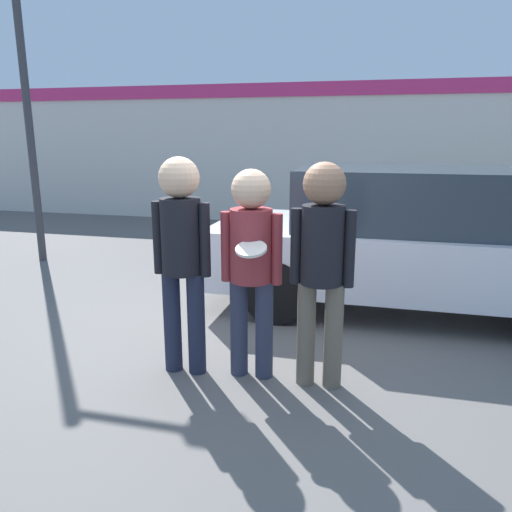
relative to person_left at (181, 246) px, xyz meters
name	(u,v)px	position (x,y,z in m)	size (l,w,h in m)	color
ground_plane	(253,357)	(0.50, 0.40, -1.12)	(56.00, 56.00, 0.00)	#5B5956
storefront_building	(334,154)	(0.50, 7.66, 0.47)	(24.00, 0.22, 3.12)	silver
person_left	(181,246)	(0.00, 0.00, 0.00)	(0.50, 0.33, 1.84)	#1E2338
person_middle_with_frisbee	(251,256)	(0.58, 0.06, -0.06)	(0.51, 0.53, 1.75)	#2D3347
person_right	(322,256)	(1.16, 0.03, -0.02)	(0.50, 0.33, 1.82)	#665B4C
parked_car_near	(406,240)	(1.89, 2.17, -0.30)	(4.50, 1.92, 1.64)	silver
street_lamp	(37,50)	(-3.49, 3.11, 2.10)	(1.40, 0.35, 5.14)	#38383D
shrub	(482,210)	(3.54, 6.94, -0.58)	(1.07, 1.07, 1.07)	#2D6B33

